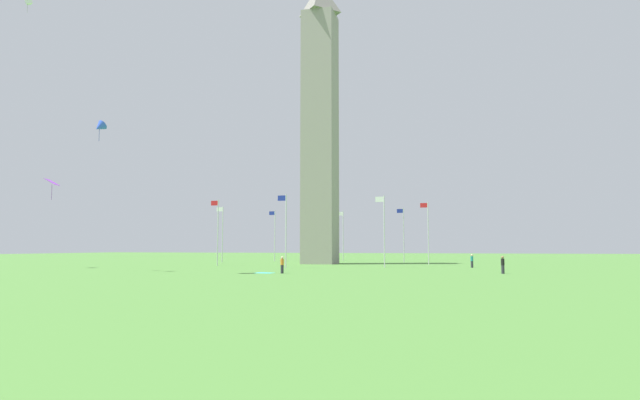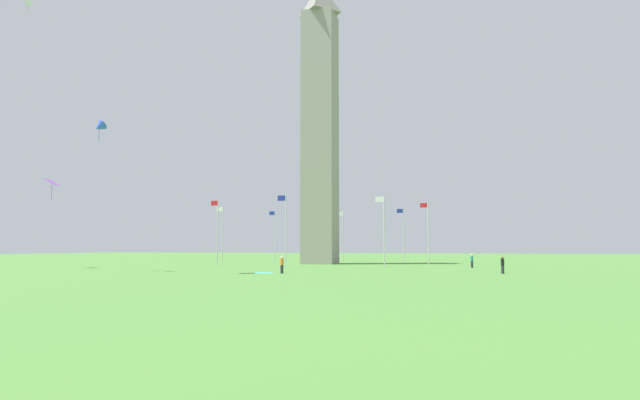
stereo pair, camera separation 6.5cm
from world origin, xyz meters
TOP-DOWN VIEW (x-y plane):
  - ground_plane at (0.00, 0.00)m, footprint 260.00×260.00m
  - obelisk_monument at (0.00, 0.00)m, footprint 4.73×4.73m
  - flagpole_n at (15.73, 0.00)m, footprint 1.12×0.14m
  - flagpole_ne at (11.14, 11.09)m, footprint 1.12×0.14m
  - flagpole_e at (0.06, 15.68)m, footprint 1.12×0.14m
  - flagpole_se at (-11.03, 11.09)m, footprint 1.12×0.14m
  - flagpole_s at (-15.62, 0.00)m, footprint 1.12×0.14m
  - flagpole_sw at (-11.03, -11.09)m, footprint 1.12×0.14m
  - flagpole_w at (0.06, -15.68)m, footprint 1.12×0.14m
  - flagpole_nw at (11.14, -11.09)m, footprint 1.12×0.14m
  - person_orange_shirt at (-3.79, 27.91)m, footprint 0.32×0.32m
  - person_teal_shirt at (-21.31, 9.25)m, footprint 0.32×0.32m
  - person_black_shirt at (-23.85, 23.15)m, footprint 0.32×0.32m
  - kite_white_box at (23.64, 31.40)m, footprint 0.91×1.00m
  - kite_blue_delta at (15.42, 29.82)m, footprint 1.45×1.67m
  - kite_purple_diamond at (27.10, 22.98)m, footprint 1.69×1.82m
  - picnic_blanket_near_first_person at (-1.85, 27.55)m, footprint 1.90×1.54m

SIDE VIEW (x-z plane):
  - ground_plane at x=0.00m, z-range 0.00..0.00m
  - picnic_blanket_near_first_person at x=-1.85m, z-range 0.00..0.01m
  - person_orange_shirt at x=-3.79m, z-range -0.01..1.59m
  - person_teal_shirt at x=-21.31m, z-range -0.01..1.60m
  - person_black_shirt at x=-23.85m, z-range -0.01..1.64m
  - flagpole_n at x=15.73m, z-range 0.40..9.16m
  - flagpole_ne at x=11.14m, z-range 0.40..9.16m
  - flagpole_e at x=0.06m, z-range 0.40..9.16m
  - flagpole_se at x=-11.03m, z-range 0.40..9.16m
  - flagpole_s at x=-15.62m, z-range 0.40..9.16m
  - flagpole_sw at x=-11.03m, z-range 0.40..9.16m
  - flagpole_w at x=0.06m, z-range 0.40..9.16m
  - flagpole_nw at x=11.14m, z-range 0.40..9.16m
  - kite_purple_diamond at x=27.10m, z-range 8.91..11.42m
  - kite_blue_delta at x=15.42m, z-range 13.65..15.83m
  - obelisk_monument at x=0.00m, z-range 0.00..43.04m
  - kite_white_box at x=23.64m, z-range 27.60..29.59m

